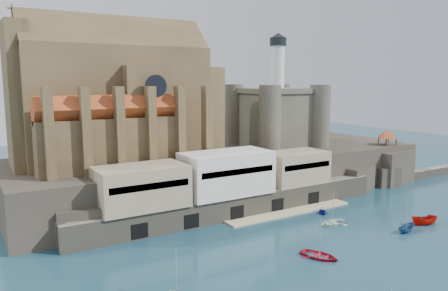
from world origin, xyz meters
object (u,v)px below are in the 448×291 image
at_px(boat_0, 319,258).
at_px(church, 125,104).
at_px(castle_keep, 276,114).
at_px(pavilion, 388,135).
at_px(boat_2, 406,232).

bearing_deg(boat_0, church, 88.78).
height_order(castle_keep, pavilion, castle_keep).
height_order(church, castle_keep, church).
xyz_separation_m(castle_keep, boat_0, (-25.17, -43.36, -18.31)).
xyz_separation_m(castle_keep, boat_2, (-3.62, -43.02, -18.31)).
relative_size(church, pavilion, 7.34).
distance_m(church, boat_2, 61.21).
bearing_deg(boat_0, pavilion, 8.93).
relative_size(castle_keep, boat_0, 4.74).
bearing_deg(boat_0, boat_2, -19.16).
xyz_separation_m(castle_keep, pavilion, (25.92, -15.08, -5.59)).
relative_size(castle_keep, boat_2, 6.61).
bearing_deg(castle_keep, church, 178.89).
height_order(pavilion, boat_2, pavilion).
bearing_deg(castle_keep, boat_2, -94.81).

